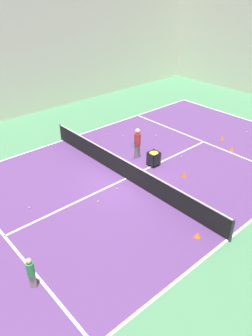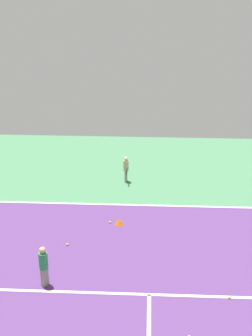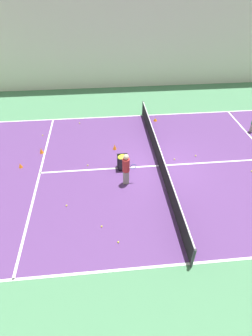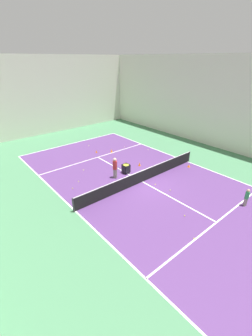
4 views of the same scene
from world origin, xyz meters
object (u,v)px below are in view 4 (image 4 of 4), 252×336
(tennis_net, at_px, (143,176))
(coach_at_net, at_px, (115,167))
(ball_cart, at_px, (126,167))
(child_midcourt, at_px, (247,196))
(training_cone_1, at_px, (189,166))

(tennis_net, bearing_deg, coach_at_net, 122.73)
(ball_cart, bearing_deg, child_midcourt, -70.92)
(child_midcourt, distance_m, training_cone_1, 6.03)
(coach_at_net, distance_m, ball_cart, 1.23)
(coach_at_net, xyz_separation_m, training_cone_1, (6.01, -2.55, -0.86))
(coach_at_net, height_order, training_cone_1, coach_at_net)
(tennis_net, xyz_separation_m, child_midcourt, (2.84, -6.38, 0.19))
(ball_cart, relative_size, training_cone_1, 3.21)
(coach_at_net, relative_size, training_cone_1, 6.94)
(tennis_net, xyz_separation_m, training_cone_1, (4.83, -0.71, -0.41))
(coach_at_net, bearing_deg, training_cone_1, 62.95)
(coach_at_net, xyz_separation_m, ball_cart, (1.16, 0.06, -0.42))
(training_cone_1, bearing_deg, ball_cart, 151.68)
(child_midcourt, bearing_deg, coach_at_net, 60.26)
(coach_at_net, distance_m, child_midcourt, 9.15)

